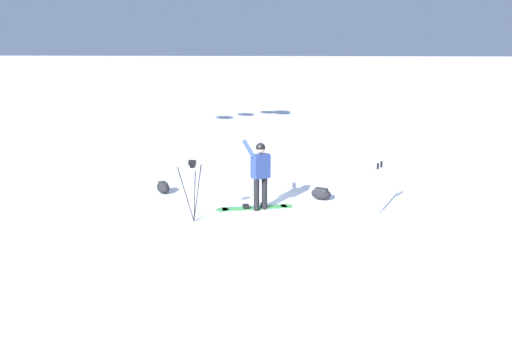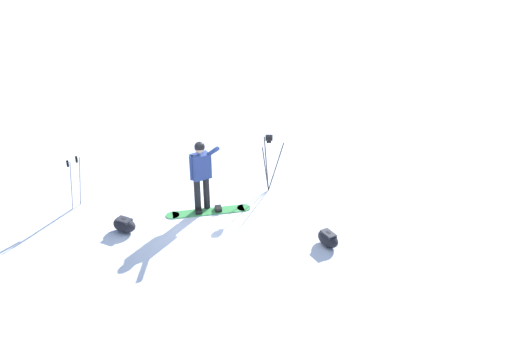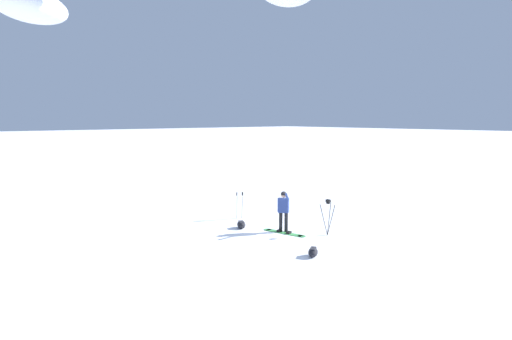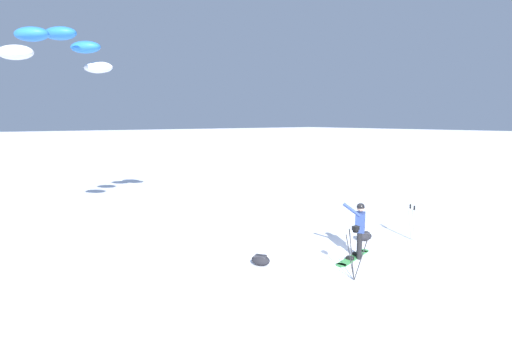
# 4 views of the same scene
# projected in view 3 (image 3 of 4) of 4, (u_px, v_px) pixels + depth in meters

# --- Properties ---
(ground_plane) EXTENTS (300.00, 300.00, 0.00)m
(ground_plane) POSITION_uv_depth(u_px,v_px,m) (280.00, 236.00, 15.17)
(ground_plane) COLOR white
(snowboarder) EXTENTS (0.55, 0.70, 1.65)m
(snowboarder) POSITION_uv_depth(u_px,v_px,m) (284.00, 208.00, 15.63)
(snowboarder) COLOR black
(snowboarder) RESTS_ON ground_plane
(snowboard) EXTENTS (0.69, 1.82, 0.10)m
(snowboard) POSITION_uv_depth(u_px,v_px,m) (284.00, 233.00, 15.59)
(snowboard) COLOR #3F994C
(snowboard) RESTS_ON ground_plane
(gear_bag_large) EXTENTS (0.60, 0.54, 0.30)m
(gear_bag_large) POSITION_uv_depth(u_px,v_px,m) (313.00, 252.00, 12.92)
(gear_bag_large) COLOR black
(gear_bag_large) RESTS_ON ground_plane
(camera_tripod) EXTENTS (0.65, 0.50, 1.40)m
(camera_tripod) POSITION_uv_depth(u_px,v_px,m) (328.00, 210.00, 15.17)
(camera_tripod) COLOR #262628
(camera_tripod) RESTS_ON ground_plane
(gear_bag_small) EXTENTS (0.51, 0.61, 0.30)m
(gear_bag_small) POSITION_uv_depth(u_px,v_px,m) (241.00, 224.00, 16.25)
(gear_bag_small) COLOR black
(gear_bag_small) RESTS_ON ground_plane
(ski_poles) EXTENTS (0.30, 0.30, 1.19)m
(ski_poles) POSITION_uv_depth(u_px,v_px,m) (240.00, 201.00, 17.72)
(ski_poles) COLOR gray
(ski_poles) RESTS_ON ground_plane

